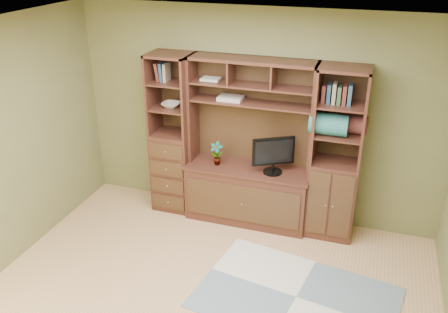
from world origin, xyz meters
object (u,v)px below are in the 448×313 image
(center_hutch, at_px, (248,146))
(left_tower, at_px, (173,134))
(right_tower, at_px, (336,156))
(monitor, at_px, (274,149))

(center_hutch, xyz_separation_m, left_tower, (-1.00, 0.04, 0.00))
(center_hutch, xyz_separation_m, right_tower, (1.02, 0.04, 0.00))
(left_tower, height_order, monitor, left_tower)
(left_tower, bearing_deg, monitor, -3.27)
(left_tower, relative_size, right_tower, 1.00)
(monitor, bearing_deg, right_tower, -24.05)
(center_hutch, bearing_deg, left_tower, 177.71)
(right_tower, xyz_separation_m, monitor, (-0.71, -0.07, 0.02))
(right_tower, bearing_deg, left_tower, 180.00)
(center_hutch, distance_m, monitor, 0.32)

